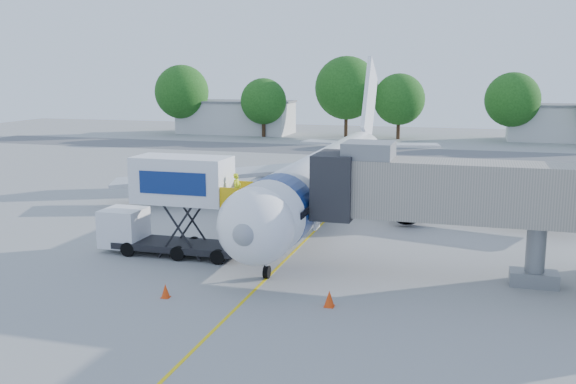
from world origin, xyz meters
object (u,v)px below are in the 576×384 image
(aircraft, at_px, (328,176))
(jet_bridge, at_px, (440,191))
(ground_tug, at_px, (224,344))
(catering_hiloader, at_px, (172,206))

(aircraft, height_order, jet_bridge, aircraft)
(aircraft, xyz_separation_m, ground_tug, (1.55, -23.08, -2.15))
(jet_bridge, relative_size, catering_hiloader, 1.64)
(catering_hiloader, xyz_separation_m, ground_tug, (7.82, -11.96, -1.96))
(jet_bridge, relative_size, ground_tug, 3.28)
(aircraft, xyz_separation_m, jet_bridge, (7.99, -11.12, 1.39))
(aircraft, xyz_separation_m, catering_hiloader, (-6.27, -11.12, -0.19))
(jet_bridge, bearing_deg, ground_tug, -118.31)
(jet_bridge, bearing_deg, aircraft, 125.70)
(ground_tug, bearing_deg, jet_bridge, 83.02)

